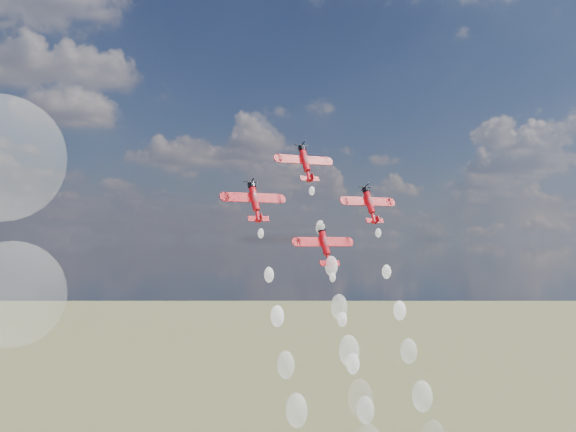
# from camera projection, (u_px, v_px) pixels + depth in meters

# --- Properties ---
(plane_lead) EXTENTS (11.87, 5.75, 7.96)m
(plane_lead) POSITION_uv_depth(u_px,v_px,m) (305.00, 162.00, 137.42)
(plane_lead) COLOR #BC0912
(plane_lead) RESTS_ON ground
(plane_left) EXTENTS (11.87, 5.75, 7.96)m
(plane_left) POSITION_uv_depth(u_px,v_px,m) (255.00, 201.00, 127.55)
(plane_left) COLOR #BC0912
(plane_left) RESTS_ON ground
(plane_right) EXTENTS (11.87, 5.75, 7.96)m
(plane_right) POSITION_uv_depth(u_px,v_px,m) (370.00, 204.00, 139.93)
(plane_right) COLOR #BC0912
(plane_right) RESTS_ON ground
(plane_slot) EXTENTS (11.87, 5.75, 7.96)m
(plane_slot) POSITION_uv_depth(u_px,v_px,m) (325.00, 245.00, 130.06)
(plane_slot) COLOR #BC0912
(plane_slot) RESTS_ON ground
(smoke_trail_lead) EXTENTS (5.10, 27.00, 56.03)m
(smoke_trail_lead) POSITION_uv_depth(u_px,v_px,m) (366.00, 427.00, 116.26)
(smoke_trail_lead) COLOR white
(smoke_trail_lead) RESTS_ON plane_lead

